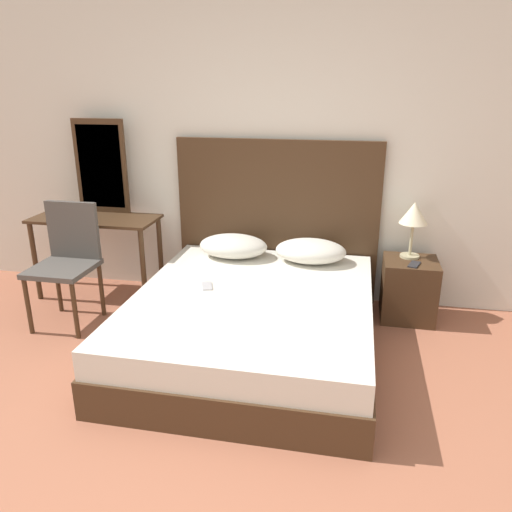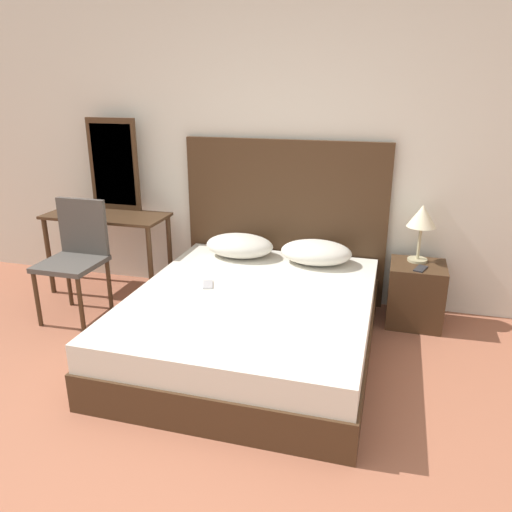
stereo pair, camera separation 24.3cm
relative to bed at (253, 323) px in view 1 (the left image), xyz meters
name	(u,v)px [view 1 (the left image)]	position (x,y,z in m)	size (l,w,h in m)	color
wall_back	(279,144)	(0.00, 1.09, 1.13)	(10.00, 0.06, 2.70)	silver
bed	(253,323)	(0.00, 0.00, 0.00)	(1.67, 1.99, 0.44)	#422B19
headboard	(277,221)	(0.00, 1.02, 0.48)	(1.75, 0.05, 1.40)	#422B19
pillow_left	(233,246)	(-0.33, 0.75, 0.32)	(0.58, 0.40, 0.19)	silver
pillow_right	(311,251)	(0.33, 0.75, 0.32)	(0.58, 0.40, 0.19)	silver
phone_on_bed	(207,286)	(-0.36, 0.07, 0.23)	(0.12, 0.16, 0.01)	#B7B7BC
nightstand	(408,289)	(1.13, 0.78, 0.03)	(0.42, 0.41, 0.50)	#422B19
table_lamp	(414,216)	(1.12, 0.86, 0.63)	(0.22, 0.22, 0.46)	tan
phone_on_nightstand	(414,264)	(1.14, 0.67, 0.29)	(0.11, 0.16, 0.01)	#232328
vanity_desk	(96,231)	(-1.56, 0.70, 0.39)	(1.10, 0.46, 0.73)	#422B19
vanity_mirror	(101,166)	(-1.56, 0.91, 0.92)	(0.48, 0.03, 0.82)	#422B19
chair	(67,256)	(-1.54, 0.20, 0.33)	(0.45, 0.47, 0.96)	#4C4742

